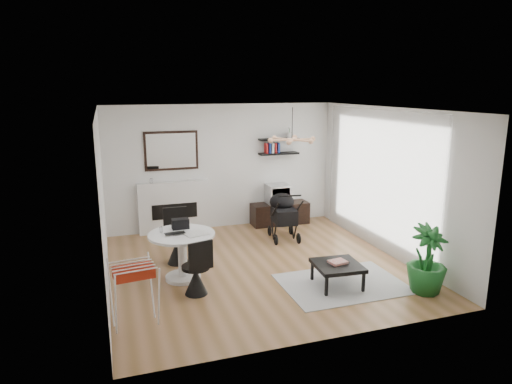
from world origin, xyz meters
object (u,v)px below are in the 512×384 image
object	(u,v)px
fireplace	(174,201)
stroller	(283,217)
crt_tv	(278,194)
potted_plant	(427,259)
tv_console	(280,213)
dining_table	(182,249)
drying_rack	(134,293)
coffee_table	(337,266)

from	to	relation	value
fireplace	stroller	size ratio (longest dim) A/B	2.09
crt_tv	stroller	world-z (taller)	stroller
fireplace	potted_plant	xyz separation A→B (m)	(3.16, -4.18, -0.16)
tv_console	potted_plant	size ratio (longest dim) A/B	1.24
fireplace	stroller	bearing A→B (deg)	-29.03
dining_table	stroller	size ratio (longest dim) A/B	1.03
dining_table	drying_rack	world-z (taller)	drying_rack
dining_table	drying_rack	distance (m)	1.53
stroller	coffee_table	world-z (taller)	stroller
stroller	potted_plant	size ratio (longest dim) A/B	0.99
dining_table	coffee_table	world-z (taller)	dining_table
crt_tv	stroller	distance (m)	1.04
dining_table	drying_rack	bearing A→B (deg)	-122.88
tv_console	coffee_table	distance (m)	3.43
crt_tv	drying_rack	size ratio (longest dim) A/B	0.58
drying_rack	stroller	distance (m)	4.13
crt_tv	drying_rack	world-z (taller)	crt_tv
fireplace	drying_rack	world-z (taller)	fireplace
crt_tv	coffee_table	bearing A→B (deg)	-95.29
coffee_table	tv_console	bearing A→B (deg)	83.83
fireplace	crt_tv	distance (m)	2.31
coffee_table	stroller	bearing A→B (deg)	88.57
drying_rack	coffee_table	world-z (taller)	drying_rack
potted_plant	coffee_table	bearing A→B (deg)	152.60
dining_table	potted_plant	bearing A→B (deg)	-25.63
tv_console	drying_rack	world-z (taller)	drying_rack
tv_console	dining_table	size ratio (longest dim) A/B	1.22
drying_rack	fireplace	bearing A→B (deg)	67.03
drying_rack	coffee_table	bearing A→B (deg)	-2.43
drying_rack	dining_table	bearing A→B (deg)	49.92
drying_rack	stroller	world-z (taller)	stroller
fireplace	stroller	world-z (taller)	fireplace
fireplace	stroller	xyz separation A→B (m)	(2.05, -1.14, -0.24)
dining_table	stroller	bearing A→B (deg)	31.35
fireplace	drying_rack	distance (m)	3.98
tv_console	potted_plant	distance (m)	4.10
crt_tv	potted_plant	distance (m)	4.11
dining_table	potted_plant	xyz separation A→B (m)	(3.41, -1.64, 0.01)
tv_console	dining_table	distance (m)	3.54
crt_tv	potted_plant	size ratio (longest dim) A/B	0.47
tv_console	crt_tv	world-z (taller)	crt_tv
tv_console	stroller	world-z (taller)	stroller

